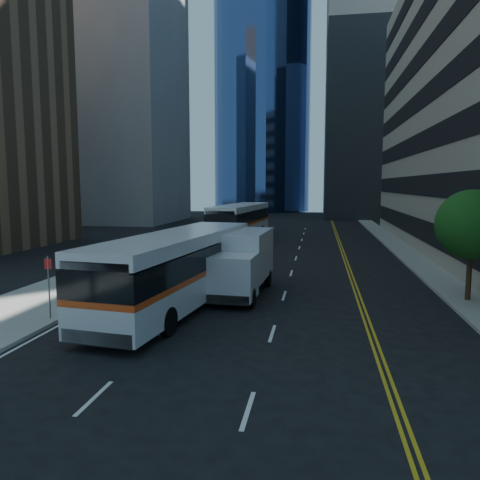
{
  "coord_description": "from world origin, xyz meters",
  "views": [
    {
      "loc": [
        2.1,
        -14.67,
        5.45
      ],
      "look_at": [
        -1.62,
        7.41,
        2.8
      ],
      "focal_mm": 35.0,
      "sensor_mm": 36.0,
      "label": 1
    }
  ],
  "objects_px": {
    "bus_rear": "(240,220)",
    "street_tree": "(472,225)",
    "bus_front": "(178,267)",
    "box_truck": "(242,262)"
  },
  "relations": [
    {
      "from": "bus_front",
      "to": "box_truck",
      "type": "xyz_separation_m",
      "value": [
        2.37,
        2.92,
        -0.17
      ]
    },
    {
      "from": "street_tree",
      "to": "bus_rear",
      "type": "height_order",
      "value": "street_tree"
    },
    {
      "from": "bus_front",
      "to": "box_truck",
      "type": "distance_m",
      "value": 3.77
    },
    {
      "from": "bus_front",
      "to": "bus_rear",
      "type": "distance_m",
      "value": 26.42
    },
    {
      "from": "bus_front",
      "to": "box_truck",
      "type": "relative_size",
      "value": 1.99
    },
    {
      "from": "bus_rear",
      "to": "box_truck",
      "type": "relative_size",
      "value": 2.08
    },
    {
      "from": "bus_front",
      "to": "bus_rear",
      "type": "bearing_deg",
      "value": 100.56
    },
    {
      "from": "bus_front",
      "to": "street_tree",
      "type": "bearing_deg",
      "value": 19.72
    },
    {
      "from": "bus_rear",
      "to": "street_tree",
      "type": "bearing_deg",
      "value": -52.52
    },
    {
      "from": "street_tree",
      "to": "bus_front",
      "type": "height_order",
      "value": "street_tree"
    }
  ]
}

